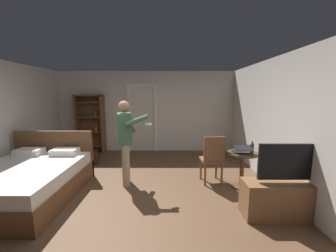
{
  "coord_description": "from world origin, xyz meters",
  "views": [
    {
      "loc": [
        0.69,
        -3.31,
        1.8
      ],
      "look_at": [
        0.68,
        0.58,
        1.21
      ],
      "focal_mm": 22.07,
      "sensor_mm": 36.0,
      "label": 1
    }
  ],
  "objects_px": {
    "bookshelf": "(91,122)",
    "bottle_on_table": "(253,149)",
    "bed": "(28,180)",
    "wooden_chair": "(213,158)",
    "laptop": "(243,151)",
    "suitcase_dark": "(88,157)",
    "tv_flatscreen": "(287,196)",
    "side_table": "(243,164)",
    "person_blue_shirt": "(126,137)"
  },
  "relations": [
    {
      "from": "bed",
      "to": "wooden_chair",
      "type": "bearing_deg",
      "value": 9.07
    },
    {
      "from": "bottle_on_table",
      "to": "wooden_chair",
      "type": "bearing_deg",
      "value": 158.87
    },
    {
      "from": "bottle_on_table",
      "to": "person_blue_shirt",
      "type": "bearing_deg",
      "value": 173.92
    },
    {
      "from": "bed",
      "to": "bookshelf",
      "type": "bearing_deg",
      "value": 87.9
    },
    {
      "from": "bottle_on_table",
      "to": "tv_flatscreen",
      "type": "bearing_deg",
      "value": -78.92
    },
    {
      "from": "laptop",
      "to": "wooden_chair",
      "type": "xyz_separation_m",
      "value": [
        -0.5,
        0.22,
        -0.21
      ]
    },
    {
      "from": "wooden_chair",
      "to": "person_blue_shirt",
      "type": "xyz_separation_m",
      "value": [
        -1.74,
        -0.0,
        0.42
      ]
    },
    {
      "from": "bed",
      "to": "person_blue_shirt",
      "type": "relative_size",
      "value": 1.24
    },
    {
      "from": "bed",
      "to": "tv_flatscreen",
      "type": "xyz_separation_m",
      "value": [
        4.25,
        -0.61,
        0.02
      ]
    },
    {
      "from": "bookshelf",
      "to": "side_table",
      "type": "xyz_separation_m",
      "value": [
        3.83,
        -2.5,
        -0.49
      ]
    },
    {
      "from": "tv_flatscreen",
      "to": "person_blue_shirt",
      "type": "relative_size",
      "value": 0.75
    },
    {
      "from": "bottle_on_table",
      "to": "side_table",
      "type": "bearing_deg",
      "value": 150.26
    },
    {
      "from": "tv_flatscreen",
      "to": "person_blue_shirt",
      "type": "xyz_separation_m",
      "value": [
        -2.59,
        1.15,
        0.64
      ]
    },
    {
      "from": "tv_flatscreen",
      "to": "bottle_on_table",
      "type": "height_order",
      "value": "tv_flatscreen"
    },
    {
      "from": "bottle_on_table",
      "to": "person_blue_shirt",
      "type": "xyz_separation_m",
      "value": [
        -2.42,
        0.26,
        0.16
      ]
    },
    {
      "from": "side_table",
      "to": "person_blue_shirt",
      "type": "height_order",
      "value": "person_blue_shirt"
    },
    {
      "from": "bed",
      "to": "wooden_chair",
      "type": "xyz_separation_m",
      "value": [
        3.4,
        0.54,
        0.24
      ]
    },
    {
      "from": "bed",
      "to": "bottle_on_table",
      "type": "relative_size",
      "value": 8.61
    },
    {
      "from": "tv_flatscreen",
      "to": "bottle_on_table",
      "type": "bearing_deg",
      "value": 101.08
    },
    {
      "from": "bookshelf",
      "to": "laptop",
      "type": "relative_size",
      "value": 5.27
    },
    {
      "from": "bookshelf",
      "to": "laptop",
      "type": "height_order",
      "value": "bookshelf"
    },
    {
      "from": "bookshelf",
      "to": "bottle_on_table",
      "type": "height_order",
      "value": "bookshelf"
    },
    {
      "from": "bed",
      "to": "wooden_chair",
      "type": "height_order",
      "value": "bed"
    },
    {
      "from": "suitcase_dark",
      "to": "wooden_chair",
      "type": "bearing_deg",
      "value": -37.46
    },
    {
      "from": "side_table",
      "to": "wooden_chair",
      "type": "bearing_deg",
      "value": 161.32
    },
    {
      "from": "bookshelf",
      "to": "bed",
      "type": "bearing_deg",
      "value": -92.1
    },
    {
      "from": "person_blue_shirt",
      "to": "tv_flatscreen",
      "type": "bearing_deg",
      "value": -23.9
    },
    {
      "from": "side_table",
      "to": "suitcase_dark",
      "type": "xyz_separation_m",
      "value": [
        -3.56,
        1.41,
        -0.31
      ]
    },
    {
      "from": "bookshelf",
      "to": "wooden_chair",
      "type": "xyz_separation_m",
      "value": [
        3.29,
        -2.32,
        -0.42
      ]
    },
    {
      "from": "tv_flatscreen",
      "to": "bookshelf",
      "type": "bearing_deg",
      "value": 140.04
    },
    {
      "from": "side_table",
      "to": "person_blue_shirt",
      "type": "relative_size",
      "value": 0.42
    },
    {
      "from": "person_blue_shirt",
      "to": "wooden_chair",
      "type": "bearing_deg",
      "value": 0.12
    },
    {
      "from": "bookshelf",
      "to": "bottle_on_table",
      "type": "distance_m",
      "value": 4.73
    },
    {
      "from": "bottle_on_table",
      "to": "wooden_chair",
      "type": "relative_size",
      "value": 0.24
    },
    {
      "from": "bookshelf",
      "to": "suitcase_dark",
      "type": "relative_size",
      "value": 3.29
    },
    {
      "from": "laptop",
      "to": "suitcase_dark",
      "type": "relative_size",
      "value": 0.62
    },
    {
      "from": "tv_flatscreen",
      "to": "suitcase_dark",
      "type": "height_order",
      "value": "tv_flatscreen"
    },
    {
      "from": "side_table",
      "to": "bottle_on_table",
      "type": "distance_m",
      "value": 0.37
    },
    {
      "from": "bookshelf",
      "to": "wooden_chair",
      "type": "height_order",
      "value": "bookshelf"
    },
    {
      "from": "suitcase_dark",
      "to": "person_blue_shirt",
      "type": "bearing_deg",
      "value": -59.2
    },
    {
      "from": "tv_flatscreen",
      "to": "side_table",
      "type": "xyz_separation_m",
      "value": [
        -0.31,
        0.97,
        0.15
      ]
    },
    {
      "from": "bed",
      "to": "laptop",
      "type": "xyz_separation_m",
      "value": [
        3.9,
        0.32,
        0.45
      ]
    },
    {
      "from": "tv_flatscreen",
      "to": "laptop",
      "type": "distance_m",
      "value": 1.08
    },
    {
      "from": "bookshelf",
      "to": "person_blue_shirt",
      "type": "distance_m",
      "value": 2.79
    },
    {
      "from": "bookshelf",
      "to": "wooden_chair",
      "type": "distance_m",
      "value": 4.05
    },
    {
      "from": "tv_flatscreen",
      "to": "suitcase_dark",
      "type": "relative_size",
      "value": 2.32
    },
    {
      "from": "laptop",
      "to": "bottle_on_table",
      "type": "distance_m",
      "value": 0.18
    },
    {
      "from": "bed",
      "to": "person_blue_shirt",
      "type": "height_order",
      "value": "person_blue_shirt"
    },
    {
      "from": "laptop",
      "to": "suitcase_dark",
      "type": "bearing_deg",
      "value": 157.65
    },
    {
      "from": "side_table",
      "to": "suitcase_dark",
      "type": "bearing_deg",
      "value": 158.43
    }
  ]
}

